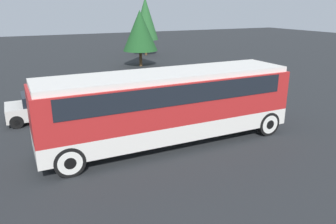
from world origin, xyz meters
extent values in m
plane|color=#26282B|center=(0.00, 0.00, 0.00)|extent=(120.00, 120.00, 0.00)
cube|color=silver|center=(0.00, 0.00, 0.82)|extent=(10.69, 2.55, 0.72)
cube|color=red|center=(0.00, 0.00, 2.03)|extent=(10.69, 2.55, 1.69)
cube|color=black|center=(0.00, 0.00, 2.44)|extent=(9.41, 2.59, 0.76)
cube|color=silver|center=(0.00, 0.00, 2.98)|extent=(10.48, 2.35, 0.22)
cube|color=red|center=(5.20, 0.00, 1.79)|extent=(0.36, 2.45, 1.93)
cylinder|color=black|center=(4.48, -1.17, 0.54)|extent=(1.09, 0.28, 1.09)
cylinder|color=silver|center=(4.48, -1.17, 0.54)|extent=(0.85, 0.30, 0.85)
cylinder|color=black|center=(4.48, -1.17, 0.54)|extent=(0.41, 0.32, 0.41)
cylinder|color=black|center=(4.48, 1.17, 0.54)|extent=(1.09, 0.28, 1.09)
cylinder|color=silver|center=(4.48, 1.17, 0.54)|extent=(0.85, 0.30, 0.85)
cylinder|color=black|center=(4.48, 1.17, 0.54)|extent=(0.41, 0.32, 0.41)
cylinder|color=black|center=(-4.31, -1.17, 0.54)|extent=(1.09, 0.28, 1.09)
cylinder|color=silver|center=(-4.31, -1.17, 0.54)|extent=(0.85, 0.30, 0.85)
cylinder|color=black|center=(-4.31, -1.17, 0.54)|extent=(0.41, 0.32, 0.41)
cylinder|color=black|center=(-4.31, 1.17, 0.54)|extent=(1.09, 0.28, 1.09)
cylinder|color=silver|center=(-4.31, 1.17, 0.54)|extent=(0.85, 0.30, 0.85)
cylinder|color=black|center=(-4.31, 1.17, 0.54)|extent=(0.41, 0.32, 0.41)
cube|color=silver|center=(-4.21, 5.58, 0.58)|extent=(4.09, 1.88, 0.67)
cube|color=black|center=(-4.37, 5.58, 1.16)|extent=(2.13, 1.69, 0.50)
cylinder|color=black|center=(-2.61, 4.73, 0.32)|extent=(0.64, 0.22, 0.64)
cylinder|color=black|center=(-2.61, 4.73, 0.32)|extent=(0.24, 0.26, 0.24)
cylinder|color=black|center=(-2.61, 6.43, 0.32)|extent=(0.64, 0.22, 0.64)
cylinder|color=black|center=(-2.61, 6.43, 0.32)|extent=(0.24, 0.26, 0.24)
cylinder|color=black|center=(-5.80, 4.73, 0.32)|extent=(0.64, 0.22, 0.64)
cylinder|color=black|center=(-5.80, 4.73, 0.32)|extent=(0.24, 0.26, 0.24)
cylinder|color=black|center=(-5.80, 6.43, 0.32)|extent=(0.64, 0.22, 0.64)
cylinder|color=black|center=(-5.80, 6.43, 0.32)|extent=(0.24, 0.26, 0.24)
cube|color=navy|center=(0.10, 7.47, 0.60)|extent=(4.45, 1.83, 0.67)
cube|color=black|center=(-0.08, 7.47, 1.22)|extent=(2.32, 1.65, 0.57)
cylinder|color=black|center=(1.83, 6.65, 0.35)|extent=(0.71, 0.22, 0.71)
cylinder|color=black|center=(1.83, 6.65, 0.35)|extent=(0.27, 0.26, 0.27)
cylinder|color=black|center=(1.83, 8.30, 0.35)|extent=(0.71, 0.22, 0.71)
cylinder|color=black|center=(1.83, 8.30, 0.35)|extent=(0.27, 0.26, 0.27)
cylinder|color=black|center=(-1.63, 6.65, 0.35)|extent=(0.71, 0.22, 0.71)
cylinder|color=black|center=(-1.63, 6.65, 0.35)|extent=(0.27, 0.26, 0.27)
cylinder|color=black|center=(-1.63, 8.30, 0.35)|extent=(0.71, 0.22, 0.71)
cylinder|color=black|center=(-1.63, 8.30, 0.35)|extent=(0.27, 0.26, 0.27)
cylinder|color=brown|center=(5.82, 18.23, 0.75)|extent=(0.28, 0.28, 1.51)
cone|color=#1E5123|center=(5.82, 18.23, 3.40)|extent=(3.32, 3.32, 3.79)
cylinder|color=brown|center=(9.15, 25.05, 0.92)|extent=(0.28, 0.28, 1.83)
cone|color=#28602D|center=(9.15, 25.05, 4.23)|extent=(2.95, 2.95, 4.80)
camera|label=1|loc=(-5.67, -11.76, 5.62)|focal=35.00mm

